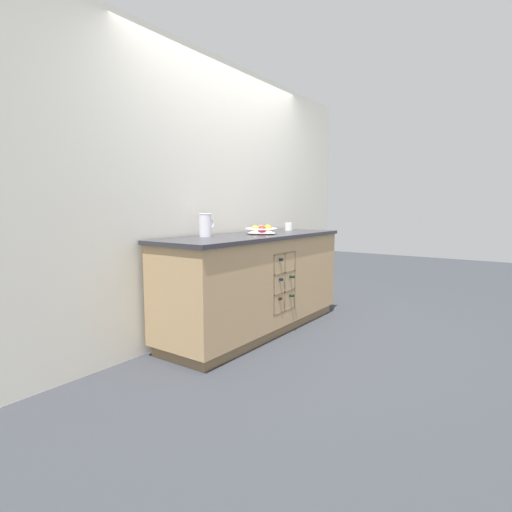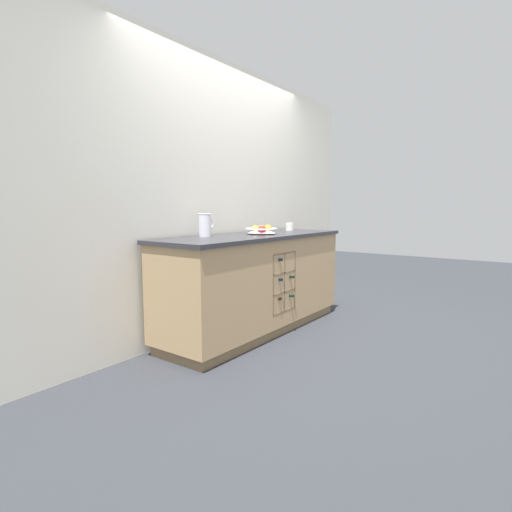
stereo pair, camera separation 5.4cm
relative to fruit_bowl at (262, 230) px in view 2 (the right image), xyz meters
The scene contains 6 objects.
ground_plane 0.96m from the fruit_bowl, 162.19° to the left, with size 14.00×14.00×0.00m, color #2D3035.
back_wall 0.52m from the fruit_bowl, 98.66° to the left, with size 4.52×0.06×2.55m, color silver.
kitchen_island 0.50m from the fruit_bowl, 164.03° to the left, with size 2.16×0.69×0.92m.
fruit_bowl is the anchor object (origin of this frame).
white_pitcher 0.59m from the fruit_bowl, 159.51° to the left, with size 0.16×0.11×0.20m.
ceramic_mug 0.72m from the fruit_bowl, ahead, with size 0.12×0.09×0.08m.
Camera 2 is at (-2.99, -2.20, 1.16)m, focal length 28.00 mm.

